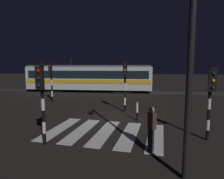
% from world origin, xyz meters
% --- Properties ---
extents(ground_plane, '(120.00, 120.00, 0.00)m').
position_xyz_m(ground_plane, '(0.00, 0.00, 0.00)').
color(ground_plane, black).
extents(rail_near, '(80.00, 0.12, 0.03)m').
position_xyz_m(rail_near, '(0.00, 10.99, 0.01)').
color(rail_near, '#59595E').
rests_on(rail_near, ground).
extents(rail_far, '(80.00, 0.12, 0.03)m').
position_xyz_m(rail_far, '(0.00, 12.43, 0.01)').
color(rail_far, '#59595E').
rests_on(rail_far, ground).
extents(crosswalk_zebra, '(5.96, 4.41, 0.02)m').
position_xyz_m(crosswalk_zebra, '(0.00, -2.61, 0.01)').
color(crosswalk_zebra, silver).
rests_on(crosswalk_zebra, ground).
extents(traffic_light_kerb_mid_left, '(0.36, 0.42, 3.35)m').
position_xyz_m(traffic_light_kerb_mid_left, '(-2.24, -4.39, 2.21)').
color(traffic_light_kerb_mid_left, black).
rests_on(traffic_light_kerb_mid_left, ground).
extents(traffic_light_corner_far_left, '(0.36, 0.42, 3.47)m').
position_xyz_m(traffic_light_corner_far_left, '(-5.80, 4.56, 2.29)').
color(traffic_light_corner_far_left, black).
rests_on(traffic_light_corner_far_left, ground).
extents(traffic_light_median_centre, '(0.36, 0.42, 3.51)m').
position_xyz_m(traffic_light_median_centre, '(0.75, 1.65, 2.32)').
color(traffic_light_median_centre, black).
rests_on(traffic_light_median_centre, ground).
extents(traffic_light_corner_near_right, '(0.36, 0.42, 3.22)m').
position_xyz_m(traffic_light_corner_near_right, '(4.56, -3.14, 2.12)').
color(traffic_light_corner_near_right, black).
rests_on(traffic_light_corner_near_right, ground).
extents(street_lamp_near_kerb, '(0.44, 1.21, 7.27)m').
position_xyz_m(street_lamp_near_kerb, '(2.87, -6.44, 4.60)').
color(street_lamp_near_kerb, black).
rests_on(street_lamp_near_kerb, ground).
extents(tram, '(15.16, 2.58, 4.15)m').
position_xyz_m(tram, '(-4.15, 11.71, 1.75)').
color(tram, silver).
rests_on(tram, ground).
extents(pedestrian_waiting_at_kerb, '(0.36, 0.24, 1.71)m').
position_xyz_m(pedestrian_waiting_at_kerb, '(2.04, -4.45, 0.88)').
color(pedestrian_waiting_at_kerb, black).
rests_on(pedestrian_waiting_at_kerb, ground).
extents(bollard_island_edge, '(0.12, 0.12, 1.11)m').
position_xyz_m(bollard_island_edge, '(1.57, -0.40, 0.56)').
color(bollard_island_edge, black).
rests_on(bollard_island_edge, ground).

